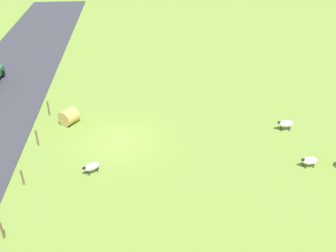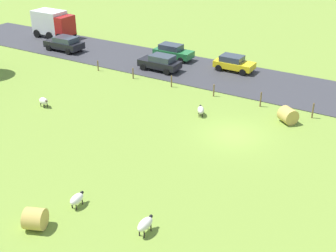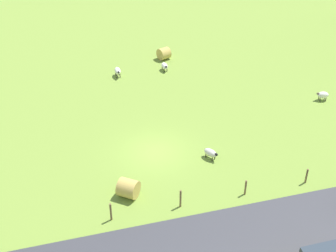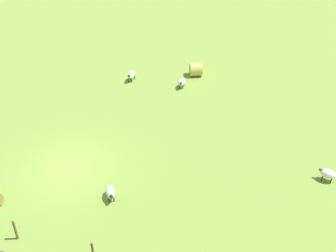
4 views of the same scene
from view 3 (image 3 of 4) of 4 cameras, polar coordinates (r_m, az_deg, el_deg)
The scene contains 11 objects.
ground_plane at distance 32.44m, azimuth -1.56°, elevation -3.22°, with size 160.00×160.00×0.00m, color olive.
sheep_0 at distance 40.31m, azimuth 18.61°, elevation 3.67°, with size 0.76×1.08×0.79m.
sheep_1 at distance 43.10m, azimuth -0.42°, elevation 7.45°, with size 1.10×0.57×0.74m.
sheep_2 at distance 31.70m, azimuth 5.31°, elevation -3.32°, with size 1.17×0.96×0.72m.
sheep_3 at distance 42.22m, azimuth -6.25°, elevation 6.78°, with size 1.22×0.52×0.83m.
hay_bale_0 at distance 28.62m, azimuth -4.93°, elevation -7.68°, with size 1.19×1.19×1.16m, color tan.
hay_bale_1 at distance 45.36m, azimuth -0.52°, elevation 8.96°, with size 1.14×1.14×1.02m, color tan.
fence_post_0 at distance 27.17m, azimuth -7.09°, elevation -10.51°, with size 0.12×0.12×1.23m, color brown.
fence_post_1 at distance 27.78m, azimuth 1.56°, elevation -8.98°, with size 0.12×0.12×1.25m, color brown.
fence_post_2 at distance 29.06m, azimuth 9.57°, elevation -7.51°, with size 0.12×0.12×1.07m, color brown.
fence_post_3 at distance 30.79m, azimuth 16.76°, elevation -5.93°, with size 0.12×0.12×1.09m, color brown.
Camera 3 is at (25.32, -6.02, 19.36)m, focal length 49.26 mm.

